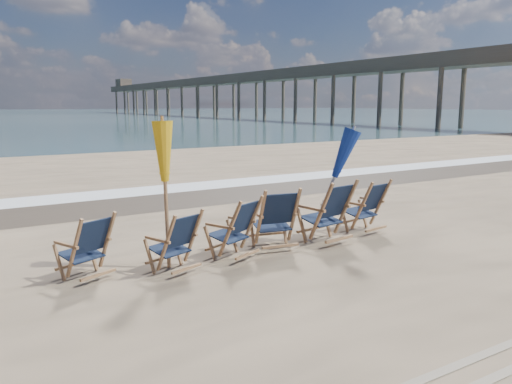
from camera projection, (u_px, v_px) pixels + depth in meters
surf_foam at (141, 191)px, 13.65m from camera, size 200.00×1.40×0.01m
wet_sand_strip at (161, 200)px, 12.39m from camera, size 200.00×2.60×0.00m
beach_chair_0 at (107, 243)px, 6.89m from camera, size 0.81×0.85×0.93m
beach_chair_1 at (194, 238)px, 7.14m from camera, size 0.78×0.82×0.91m
beach_chair_2 at (252, 225)px, 7.80m from camera, size 0.86×0.90×0.98m
beach_chair_3 at (294, 218)px, 8.14m from camera, size 0.80×0.87×1.05m
beach_chair_4 at (346, 210)px, 8.60m from camera, size 0.83×0.90×1.11m
beach_chair_5 at (381, 204)px, 9.32m from camera, size 0.75×0.82×1.01m
umbrella_yellow at (165, 160)px, 7.01m from camera, size 0.30×0.30×2.10m
umbrella_blue at (330, 155)px, 8.45m from camera, size 0.30×0.30×2.03m
fishing_pier at (231, 91)px, 87.57m from camera, size 4.40×140.00×9.30m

